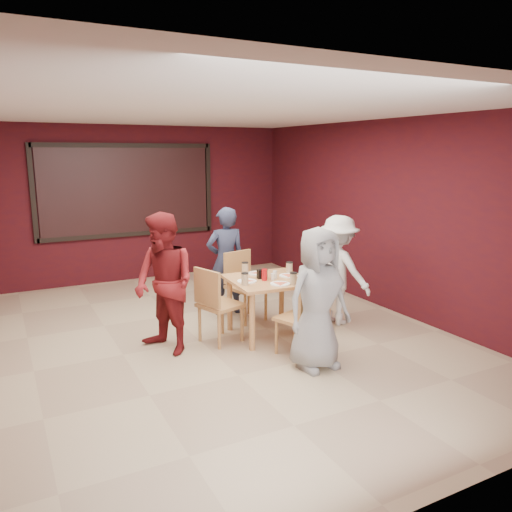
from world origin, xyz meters
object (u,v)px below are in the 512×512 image
chair_front (302,315)px  chair_back (243,281)px  chair_right (320,294)px  diner_left (164,284)px  diner_front (318,299)px  chair_left (215,301)px  dining_table (268,286)px  diner_right (338,270)px  diner_back (226,261)px

chair_front → chair_back: bearing=90.9°
chair_right → diner_left: 2.14m
chair_front → diner_front: 0.45m
chair_front → chair_left: chair_left is taller
chair_left → chair_right: chair_left is taller
dining_table → diner_front: 1.10m
chair_right → diner_right: (0.30, 0.01, 0.30)m
chair_front → chair_right: 1.05m
chair_back → diner_front: bearing=-90.3°
chair_back → diner_right: size_ratio=0.64×
dining_table → chair_back: bearing=88.9°
chair_back → dining_table: bearing=-91.1°
chair_right → diner_left: size_ratio=0.48×
dining_table → diner_left: bearing=175.9°
chair_right → diner_left: bearing=177.0°
chair_back → diner_left: 1.51m
dining_table → diner_front: (0.00, -1.10, 0.12)m
diner_back → chair_back: bearing=115.5°
chair_right → diner_left: diner_left is taller
chair_back → diner_right: (1.07, -0.76, 0.21)m
chair_left → diner_front: diner_front is taller
dining_table → diner_left: 1.33m
chair_right → diner_back: 1.45m
diner_back → diner_right: 1.61m
dining_table → diner_back: diner_back is taller
diner_left → diner_back: bearing=108.0°
dining_table → chair_back: 0.76m
chair_right → diner_back: (-0.89, 1.10, 0.34)m
chair_back → diner_left: bearing=-153.9°
chair_back → diner_front: size_ratio=0.61×
dining_table → chair_right: size_ratio=1.30×
diner_front → diner_right: (1.08, 1.09, -0.03)m
chair_back → diner_back: 0.43m
chair_back → diner_back: diner_back is taller
diner_front → diner_right: diner_front is taller
diner_front → chair_front: bearing=81.1°
dining_table → diner_back: bearing=95.2°
chair_right → diner_right: 0.43m
chair_front → diner_left: diner_left is taller
chair_front → diner_right: 1.31m
diner_left → diner_right: bearing=66.4°
chair_front → diner_right: bearing=35.3°
dining_table → diner_right: 1.09m
chair_back → chair_left: chair_back is taller
chair_back → diner_front: 1.86m
diner_back → diner_right: size_ratio=1.05×
diner_front → chair_left: bearing=117.8°
chair_left → diner_back: bearing=59.6°
diner_left → chair_back: bearing=95.0°
diner_left → dining_table: bearing=64.8°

